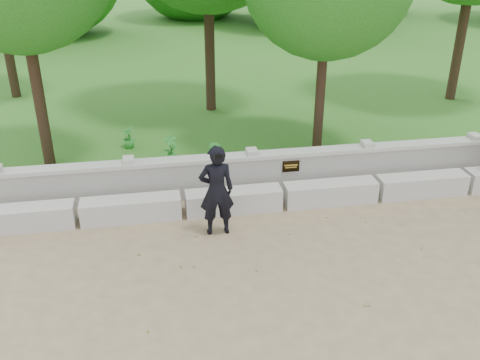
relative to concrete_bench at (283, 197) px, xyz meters
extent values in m
plane|color=#937E5A|center=(0.00, -1.90, -0.22)|extent=(80.00, 80.00, 0.00)
cube|color=#2B5D1A|center=(0.00, 12.10, -0.10)|extent=(40.00, 22.00, 0.25)
cube|color=beige|center=(-5.00, 0.00, 0.00)|extent=(1.90, 0.45, 0.45)
cube|color=beige|center=(-3.00, 0.00, 0.00)|extent=(1.90, 0.45, 0.45)
cube|color=beige|center=(-1.00, 0.00, 0.00)|extent=(1.90, 0.45, 0.45)
cube|color=beige|center=(1.00, 0.00, 0.00)|extent=(1.90, 0.45, 0.45)
cube|color=beige|center=(3.00, 0.00, 0.00)|extent=(1.90, 0.45, 0.45)
cube|color=#B4B1AA|center=(0.00, 0.70, 0.18)|extent=(12.50, 0.25, 0.82)
cube|color=beige|center=(0.00, 0.70, 0.64)|extent=(12.50, 0.35, 0.08)
cube|color=black|center=(0.30, 0.56, 0.40)|extent=(0.36, 0.02, 0.24)
imported|color=black|center=(-1.43, -0.76, 0.64)|extent=(0.64, 0.43, 1.74)
cube|color=black|center=(-1.43, -1.11, 1.45)|extent=(0.14, 0.02, 0.07)
cylinder|color=#382619|center=(-6.61, 8.01, 2.10)|extent=(0.28, 0.28, 4.14)
cylinder|color=#382619|center=(-4.83, 2.42, 1.85)|extent=(0.25, 0.25, 3.66)
cylinder|color=#382619|center=(-0.73, 5.70, 2.10)|extent=(0.28, 0.28, 4.14)
cylinder|color=#382619|center=(1.39, 2.20, 1.68)|extent=(0.22, 0.22, 3.30)
cylinder|color=#382619|center=(6.71, 5.45, 2.15)|extent=(0.29, 0.29, 4.26)
imported|color=#2D862F|center=(-2.11, 2.10, 0.35)|extent=(0.41, 0.36, 0.65)
imported|color=#2D862F|center=(-1.16, 1.50, 0.33)|extent=(0.42, 0.42, 0.60)
imported|color=#2D862F|center=(-3.06, 3.10, 0.29)|extent=(0.38, 0.39, 0.53)
camera|label=1|loc=(-2.49, -9.22, 4.98)|focal=40.00mm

